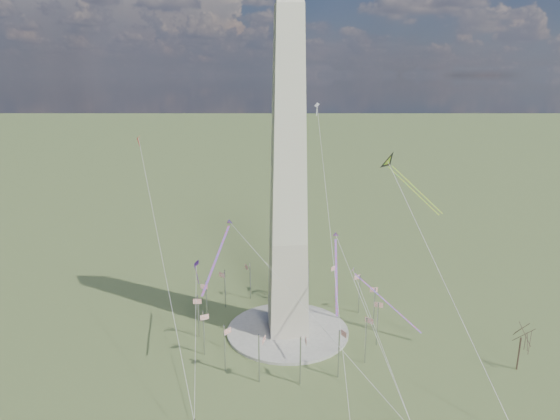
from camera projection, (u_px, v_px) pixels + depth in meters
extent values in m
plane|color=#496331|center=(288.00, 332.00, 147.98)|extent=(2000.00, 2000.00, 0.00)
cylinder|color=#ACAA9E|center=(288.00, 331.00, 147.87)|extent=(36.00, 36.00, 0.80)
cylinder|color=#B7B9BE|center=(374.00, 308.00, 148.85)|extent=(0.36, 0.36, 13.00)
cube|color=#C03A19|center=(374.00, 290.00, 148.72)|extent=(2.40, 0.08, 1.50)
cylinder|color=#B7B9BE|center=(359.00, 294.00, 158.21)|extent=(0.36, 0.36, 13.00)
cube|color=#C03A19|center=(357.00, 277.00, 157.93)|extent=(2.25, 0.99, 1.50)
cylinder|color=#B7B9BE|center=(336.00, 284.00, 165.75)|extent=(0.36, 0.36, 13.00)
cube|color=#C03A19|center=(333.00, 268.00, 165.16)|extent=(1.75, 1.75, 1.50)
cylinder|color=#B7B9BE|center=(308.00, 279.00, 170.33)|extent=(0.36, 0.36, 13.00)
cube|color=#C03A19|center=(305.00, 264.00, 169.31)|extent=(0.99, 2.25, 1.50)
cylinder|color=#B7B9BE|center=(279.00, 278.00, 171.25)|extent=(0.36, 0.36, 13.00)
cube|color=#C03A19|center=(275.00, 263.00, 169.73)|extent=(0.08, 2.40, 1.50)
cylinder|color=#B7B9BE|center=(250.00, 281.00, 168.36)|extent=(0.36, 0.36, 13.00)
cube|color=#C03A19|center=(246.00, 267.00, 166.38)|extent=(0.99, 2.25, 1.50)
cylinder|color=#B7B9BE|center=(225.00, 289.00, 162.12)|extent=(0.36, 0.36, 13.00)
cube|color=#C03A19|center=(222.00, 275.00, 159.76)|extent=(1.75, 1.75, 1.50)
cylinder|color=#B7B9BE|center=(207.00, 301.00, 153.46)|extent=(0.36, 0.36, 13.00)
cube|color=#C03A19|center=(204.00, 287.00, 150.87)|extent=(2.25, 0.99, 1.50)
cylinder|color=#B7B9BE|center=(198.00, 316.00, 143.71)|extent=(0.36, 0.36, 13.00)
cube|color=#C03A19|center=(197.00, 301.00, 141.08)|extent=(2.40, 0.08, 1.50)
cylinder|color=#B7B9BE|center=(204.00, 333.00, 134.35)|extent=(0.36, 0.36, 13.00)
cube|color=#C03A19|center=(205.00, 317.00, 131.86)|extent=(2.25, 0.99, 1.50)
cylinder|color=#B7B9BE|center=(225.00, 348.00, 126.81)|extent=(0.36, 0.36, 13.00)
cube|color=#C03A19|center=(228.00, 331.00, 124.63)|extent=(1.75, 1.75, 1.50)
cylinder|color=#B7B9BE|center=(259.00, 359.00, 122.23)|extent=(0.36, 0.36, 13.00)
cube|color=#C03A19|center=(264.00, 340.00, 120.49)|extent=(0.99, 2.25, 1.50)
cylinder|color=#B7B9BE|center=(300.00, 361.00, 121.31)|extent=(0.36, 0.36, 13.00)
cube|color=#C03A19|center=(306.00, 341.00, 120.06)|extent=(0.08, 2.40, 1.50)
cylinder|color=#B7B9BE|center=(339.00, 354.00, 124.20)|extent=(0.36, 0.36, 13.00)
cube|color=#C03A19|center=(344.00, 334.00, 123.41)|extent=(0.99, 2.25, 1.50)
cylinder|color=#B7B9BE|center=(366.00, 341.00, 130.44)|extent=(0.36, 0.36, 13.00)
cube|color=#C03A19|center=(369.00, 321.00, 130.03)|extent=(1.75, 1.75, 1.50)
cylinder|color=#B7B9BE|center=(377.00, 324.00, 139.10)|extent=(0.36, 0.36, 13.00)
cube|color=#C03A19|center=(379.00, 305.00, 138.92)|extent=(2.25, 0.99, 1.50)
cylinder|color=#48342B|center=(519.00, 354.00, 127.97)|extent=(0.41, 0.41, 9.15)
cube|color=#F6AC0C|center=(417.00, 189.00, 138.25)|extent=(11.26, 12.19, 11.33)
cube|color=#F6AC0C|center=(413.00, 190.00, 136.75)|extent=(11.26, 12.19, 11.33)
cube|color=#501C81|center=(196.00, 264.00, 151.04)|extent=(1.51, 2.38, 2.11)
cube|color=red|center=(197.00, 274.00, 151.95)|extent=(0.99, 2.65, 7.27)
cube|color=red|center=(336.00, 275.00, 130.39)|extent=(4.25, 20.63, 13.06)
cube|color=red|center=(216.00, 259.00, 128.45)|extent=(7.49, 18.42, 12.20)
cube|color=red|center=(387.00, 302.00, 145.36)|extent=(16.89, 14.01, 13.38)
cube|color=red|center=(138.00, 138.00, 164.48)|extent=(1.06, 1.71, 1.42)
cube|color=red|center=(139.00, 142.00, 164.88)|extent=(0.73, 1.22, 3.24)
cube|color=white|center=(317.00, 105.00, 172.58)|extent=(1.74, 1.54, 1.69)
cube|color=white|center=(317.00, 110.00, 173.07)|extent=(0.30, 1.46, 3.88)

